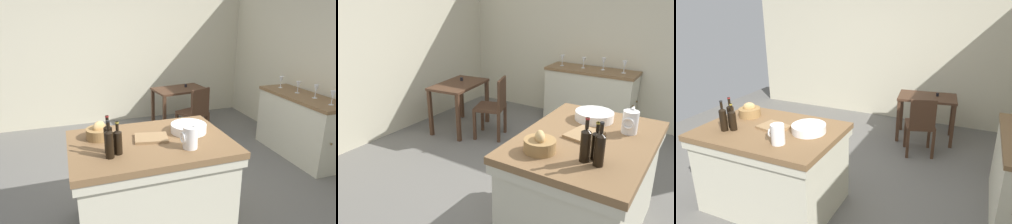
# 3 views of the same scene
# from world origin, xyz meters

# --- Properties ---
(ground_plane) EXTENTS (6.76, 6.76, 0.00)m
(ground_plane) POSITION_xyz_m (0.00, 0.00, 0.00)
(ground_plane) COLOR #66635E
(wall_back) EXTENTS (5.32, 0.12, 2.60)m
(wall_back) POSITION_xyz_m (0.00, 2.60, 1.30)
(wall_back) COLOR beige
(wall_back) RESTS_ON ground
(island_table) EXTENTS (1.47, 1.03, 0.91)m
(island_table) POSITION_xyz_m (-0.21, -0.66, 0.49)
(island_table) COLOR brown
(island_table) RESTS_ON ground
(writing_desk) EXTENTS (0.96, 0.67, 0.78)m
(writing_desk) POSITION_xyz_m (1.01, 1.79, 0.61)
(writing_desk) COLOR #472D1E
(writing_desk) RESTS_ON ground
(wooden_chair) EXTENTS (0.51, 0.51, 0.90)m
(wooden_chair) POSITION_xyz_m (1.04, 1.17, 0.49)
(wooden_chair) COLOR #472D1E
(wooden_chair) RESTS_ON ground
(pitcher) EXTENTS (0.17, 0.13, 0.24)m
(pitcher) POSITION_xyz_m (0.07, -0.92, 1.02)
(pitcher) COLOR white
(pitcher) RESTS_ON island_table
(wash_bowl) EXTENTS (0.35, 0.35, 0.08)m
(wash_bowl) POSITION_xyz_m (0.20, -0.57, 0.96)
(wash_bowl) COLOR white
(wash_bowl) RESTS_ON island_table
(bread_basket) EXTENTS (0.24, 0.24, 0.17)m
(bread_basket) POSITION_xyz_m (-0.65, -0.45, 0.97)
(bread_basket) COLOR olive
(bread_basket) RESTS_ON island_table
(cutting_board) EXTENTS (0.34, 0.28, 0.02)m
(cutting_board) POSITION_xyz_m (-0.20, -0.62, 0.93)
(cutting_board) COLOR #99754C
(cutting_board) RESTS_ON island_table
(wine_bottle_dark) EXTENTS (0.07, 0.07, 0.28)m
(wine_bottle_dark) POSITION_xyz_m (-0.54, -0.83, 1.03)
(wine_bottle_dark) COLOR black
(wine_bottle_dark) RESTS_ON island_table
(wine_bottle_amber) EXTENTS (0.07, 0.07, 0.33)m
(wine_bottle_amber) POSITION_xyz_m (-0.61, -0.78, 1.05)
(wine_bottle_amber) COLOR black
(wine_bottle_amber) RESTS_ON island_table
(wine_bottle_green) EXTENTS (0.07, 0.07, 0.32)m
(wine_bottle_green) POSITION_xyz_m (-0.62, -0.88, 1.04)
(wine_bottle_green) COLOR black
(wine_bottle_green) RESTS_ON island_table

